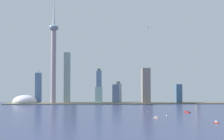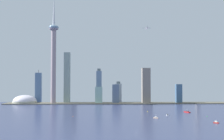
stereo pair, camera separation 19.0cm
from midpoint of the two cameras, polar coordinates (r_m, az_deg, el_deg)
ground_plane at (r=433.21m, az=5.02°, el=-12.56°), size 6000.00×6000.00×0.00m
waterfront_pier at (r=945.29m, az=1.16°, el=-6.86°), size 758.30×68.62×2.37m
observation_tower at (r=950.58m, az=-12.00°, el=3.35°), size 33.07×33.07×370.41m
stadium_dome at (r=990.21m, az=-17.62°, el=-6.16°), size 81.28×81.28×39.57m
skyscraper_0 at (r=1032.92m, az=-7.90°, el=-2.83°), size 20.95×12.72×132.26m
skyscraper_1 at (r=985.05m, az=13.62°, el=-4.77°), size 20.71×18.47×65.54m
skyscraper_2 at (r=942.89m, az=0.75°, el=-4.97°), size 22.66×12.68×64.74m
skyscraper_3 at (r=948.20m, az=7.04°, el=-3.24°), size 27.64×26.52×120.90m
skyscraper_4 at (r=1053.30m, az=-11.52°, el=-5.18°), size 17.07×20.22×50.37m
skyscraper_5 at (r=1086.41m, az=17.26°, el=-1.62°), size 14.28×12.56×181.24m
skyscraper_6 at (r=1042.94m, az=7.89°, el=-1.52°), size 14.23×24.40×183.84m
skyscraper_7 at (r=1005.16m, az=1.31°, el=-4.65°), size 22.58×18.96×74.61m
skyscraper_8 at (r=974.90m, az=-9.29°, el=-1.58°), size 20.40×23.16×175.98m
skyscraper_9 at (r=986.70m, az=-2.72°, el=-3.37°), size 18.91×20.99×120.76m
skyscraper_10 at (r=943.96m, az=-2.77°, el=-5.21°), size 24.69×13.08×56.78m
skyscraper_11 at (r=1029.26m, az=-15.00°, el=-3.51°), size 22.46×12.05×116.17m
boat_1 at (r=704.08m, az=15.27°, el=-8.35°), size 12.86×18.14×9.31m
boat_3 at (r=582.16m, az=9.04°, el=-9.72°), size 10.01×6.92×9.73m
boat_4 at (r=630.66m, az=11.38°, el=-9.12°), size 3.03×7.83×3.98m
boat_5 at (r=547.30m, az=20.74°, el=-10.09°), size 9.54×9.06×7.40m
channel_buoy_0 at (r=696.96m, az=7.39°, el=-8.49°), size 1.50×1.50×2.70m
channel_buoy_1 at (r=635.90m, az=19.07°, el=-9.01°), size 1.67×1.67×2.39m
channel_buoy_2 at (r=610.01m, az=-8.08°, el=-9.43°), size 1.26×1.26×1.90m
airplane at (r=951.95m, az=7.19°, el=8.54°), size 29.80×29.25×7.76m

